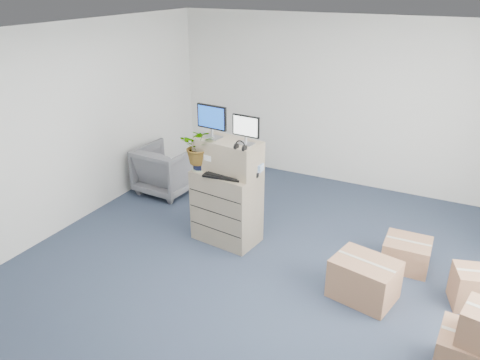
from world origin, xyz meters
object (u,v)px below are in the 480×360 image
(monitor_left, at_px, (212,120))
(office_chair, at_px, (166,167))
(keyboard, at_px, (223,176))
(potted_plant, at_px, (199,151))
(filing_cabinet_lower, at_px, (227,207))
(monitor_right, at_px, (246,128))
(water_bottle, at_px, (235,163))

(monitor_left, relative_size, office_chair, 0.50)
(keyboard, relative_size, potted_plant, 0.86)
(filing_cabinet_lower, xyz_separation_m, keyboard, (0.04, -0.14, 0.51))
(office_chair, bearing_deg, filing_cabinet_lower, 154.20)
(monitor_right, xyz_separation_m, water_bottle, (-0.17, 0.04, -0.50))
(water_bottle, bearing_deg, keyboard, -109.40)
(keyboard, height_order, water_bottle, water_bottle)
(monitor_right, relative_size, water_bottle, 1.42)
(office_chair, bearing_deg, potted_plant, 145.73)
(filing_cabinet_lower, bearing_deg, potted_plant, -161.52)
(filing_cabinet_lower, distance_m, water_bottle, 0.64)
(monitor_left, bearing_deg, filing_cabinet_lower, -4.70)
(filing_cabinet_lower, height_order, water_bottle, water_bottle)
(water_bottle, bearing_deg, monitor_right, -12.76)
(water_bottle, bearing_deg, office_chair, 153.73)
(water_bottle, xyz_separation_m, potted_plant, (-0.46, -0.12, 0.13))
(filing_cabinet_lower, distance_m, monitor_right, 1.16)
(monitor_left, distance_m, potted_plant, 0.44)
(potted_plant, xyz_separation_m, office_chair, (-1.27, 0.98, -0.82))
(potted_plant, bearing_deg, filing_cabinet_lower, 11.27)
(keyboard, bearing_deg, potted_plant, 163.43)
(water_bottle, bearing_deg, potted_plant, -165.00)
(potted_plant, bearing_deg, monitor_right, 7.86)
(keyboard, xyz_separation_m, water_bottle, (0.07, 0.20, 0.12))
(monitor_right, xyz_separation_m, keyboard, (-0.24, -0.16, -0.62))
(monitor_left, height_order, office_chair, monitor_left)
(monitor_right, distance_m, office_chair, 2.41)
(monitor_left, height_order, keyboard, monitor_left)
(monitor_right, relative_size, potted_plant, 0.63)
(monitor_left, bearing_deg, keyboard, -29.62)
(keyboard, height_order, potted_plant, potted_plant)
(monitor_right, bearing_deg, filing_cabinet_lower, -172.45)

